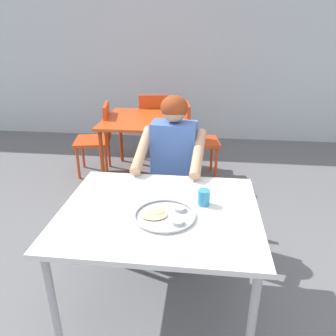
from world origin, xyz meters
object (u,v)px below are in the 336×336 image
(drinking_cup, at_px, (204,197))
(chair_red_far, at_px, (154,121))
(table_foreground, at_px, (160,220))
(thali_tray, at_px, (165,215))
(table_background_red, at_px, (145,125))
(chair_red_right, at_px, (195,136))
(chair_foreground, at_px, (176,180))
(diner_foreground, at_px, (172,163))
(chair_red_left, at_px, (99,135))

(drinking_cup, height_order, chair_red_far, chair_red_far)
(table_foreground, relative_size, thali_tray, 3.31)
(table_foreground, xyz_separation_m, table_background_red, (-0.45, 2.00, -0.02))
(chair_red_right, bearing_deg, table_foreground, -93.89)
(table_foreground, distance_m, thali_tray, 0.12)
(table_background_red, bearing_deg, table_foreground, -77.38)
(table_foreground, bearing_deg, thali_tray, -61.23)
(thali_tray, distance_m, chair_red_right, 2.10)
(table_background_red, bearing_deg, chair_foreground, -67.06)
(chair_red_right, bearing_deg, drinking_cup, -86.70)
(chair_red_far, bearing_deg, diner_foreground, -77.00)
(diner_foreground, bearing_deg, table_foreground, -90.07)
(table_foreground, bearing_deg, drinking_cup, 19.36)
(table_background_red, distance_m, chair_red_right, 0.60)
(chair_red_left, height_order, chair_red_right, chair_red_right)
(chair_foreground, relative_size, chair_red_far, 0.93)
(table_foreground, height_order, thali_tray, thali_tray)
(table_foreground, xyz_separation_m, drinking_cup, (0.25, 0.09, 0.12))
(thali_tray, height_order, chair_red_right, chair_red_right)
(chair_foreground, bearing_deg, chair_red_right, 83.57)
(thali_tray, bearing_deg, chair_red_left, 116.70)
(chair_red_right, bearing_deg, diner_foreground, -95.89)
(chair_red_far, bearing_deg, thali_tray, -79.82)
(table_foreground, relative_size, diner_foreground, 0.92)
(thali_tray, height_order, chair_red_left, chair_red_left)
(chair_red_left, height_order, chair_red_far, chair_red_far)
(thali_tray, bearing_deg, table_foreground, 118.77)
(drinking_cup, relative_size, chair_foreground, 0.11)
(chair_foreground, bearing_deg, chair_red_far, 104.96)
(chair_red_left, xyz_separation_m, chair_red_far, (0.57, 0.59, 0.02))
(diner_foreground, bearing_deg, thali_tray, -87.04)
(drinking_cup, relative_size, chair_red_far, 0.11)
(table_foreground, height_order, chair_red_right, chair_red_right)
(table_foreground, xyz_separation_m, chair_red_left, (-1.01, 2.02, -0.17))
(chair_red_right, bearing_deg, chair_foreground, -96.43)
(drinking_cup, bearing_deg, chair_red_left, 123.10)
(thali_tray, xyz_separation_m, diner_foreground, (-0.04, 0.77, -0.02))
(table_background_red, xyz_separation_m, chair_red_left, (-0.57, 0.02, -0.15))
(drinking_cup, distance_m, chair_foreground, 0.91)
(diner_foreground, relative_size, chair_red_left, 1.42)
(chair_foreground, height_order, chair_red_far, chair_red_far)
(table_foreground, distance_m, chair_red_far, 2.65)
(table_background_red, relative_size, chair_red_left, 1.11)
(diner_foreground, distance_m, chair_red_right, 1.34)
(chair_red_far, bearing_deg, chair_foreground, -75.04)
(table_foreground, height_order, chair_red_far, chair_red_far)
(chair_red_right, relative_size, chair_red_far, 1.02)
(drinking_cup, distance_m, chair_red_far, 2.63)
(thali_tray, height_order, diner_foreground, diner_foreground)
(thali_tray, bearing_deg, chair_red_far, 100.18)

